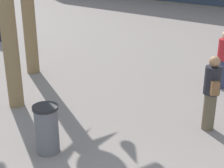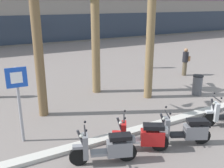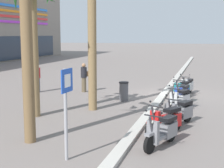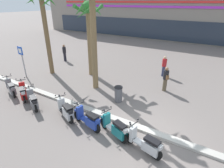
{
  "view_description": "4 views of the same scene",
  "coord_description": "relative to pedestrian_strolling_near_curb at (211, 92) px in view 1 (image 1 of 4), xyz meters",
  "views": [
    {
      "loc": [
        2.13,
        -1.35,
        3.55
      ],
      "look_at": [
        -2.44,
        3.92,
        0.83
      ],
      "focal_mm": 54.13,
      "sensor_mm": 36.0,
      "label": 1
    },
    {
      "loc": [
        -11.4,
        -5.97,
        4.16
      ],
      "look_at": [
        -6.93,
        2.22,
        1.17
      ],
      "focal_mm": 40.66,
      "sensor_mm": 36.0,
      "label": 2
    },
    {
      "loc": [
        -18.21,
        -1.91,
        3.27
      ],
      "look_at": [
        -5.15,
        1.88,
        1.24
      ],
      "focal_mm": 53.93,
      "sensor_mm": 36.0,
      "label": 3
    },
    {
      "loc": [
        2.03,
        -6.0,
        5.39
      ],
      "look_at": [
        -2.54,
        1.49,
        1.33
      ],
      "focal_mm": 28.7,
      "sensor_mm": 36.0,
      "label": 4
    }
  ],
  "objects": [
    {
      "name": "pedestrian_strolling_near_curb",
      "position": [
        0.0,
        0.0,
        0.0
      ],
      "size": [
        0.41,
        0.44,
        1.63
      ],
      "color": "brown",
      "rests_on": "ground"
    },
    {
      "name": "litter_bin",
      "position": [
        -1.91,
        -2.81,
        -0.38
      ],
      "size": [
        0.48,
        0.48,
        0.95
      ],
      "color": "#56565B",
      "rests_on": "ground"
    },
    {
      "name": "pedestrian_window_shopping",
      "position": [
        -0.83,
        2.48,
        -0.02
      ],
      "size": [
        0.34,
        0.34,
        1.61
      ],
      "color": "#2D3351",
      "rests_on": "ground"
    }
  ]
}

